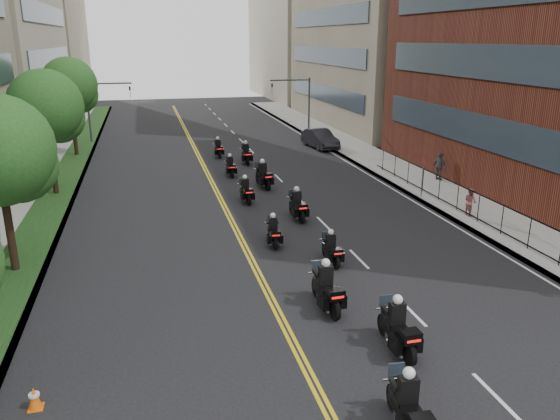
# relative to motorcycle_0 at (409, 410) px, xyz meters

# --- Properties ---
(ground) EXTENTS (160.00, 160.00, 0.00)m
(ground) POSITION_rel_motorcycle_0_xyz_m (-0.16, 0.76, -0.71)
(ground) COLOR black
(ground) RESTS_ON ground
(sidewalk_right) EXTENTS (4.00, 90.00, 0.15)m
(sidewalk_right) POSITION_rel_motorcycle_0_xyz_m (11.84, 25.76, -0.64)
(sidewalk_right) COLOR gray
(sidewalk_right) RESTS_ON ground
(sidewalk_left) EXTENTS (4.00, 90.00, 0.15)m
(sidewalk_left) POSITION_rel_motorcycle_0_xyz_m (-12.16, 25.76, -0.64)
(sidewalk_left) COLOR gray
(sidewalk_left) RESTS_ON ground
(grass_strip) EXTENTS (2.00, 90.00, 0.04)m
(grass_strip) POSITION_rel_motorcycle_0_xyz_m (-11.36, 25.76, -0.54)
(grass_strip) COLOR black
(grass_strip) RESTS_ON sidewalk_left
(building_right_far) EXTENTS (15.00, 28.00, 26.00)m
(building_right_far) POSITION_rel_motorcycle_0_xyz_m (21.34, 78.76, 12.29)
(building_right_far) COLOR #A69E86
(building_right_far) RESTS_ON ground
(building_left_far) EXTENTS (16.00, 28.00, 26.00)m
(building_left_far) POSITION_rel_motorcycle_0_xyz_m (-22.16, 78.76, 12.29)
(building_left_far) COLOR #776E57
(building_left_far) RESTS_ON ground
(iron_fence) EXTENTS (0.05, 28.00, 1.50)m
(iron_fence) POSITION_rel_motorcycle_0_xyz_m (10.84, 12.76, 0.19)
(iron_fence) COLOR black
(iron_fence) RESTS_ON sidewalk_right
(street_trees) EXTENTS (4.40, 38.40, 7.98)m
(street_trees) POSITION_rel_motorcycle_0_xyz_m (-11.21, 19.36, 4.42)
(street_trees) COLOR black
(street_trees) RESTS_ON ground
(traffic_signal_right) EXTENTS (4.09, 0.20, 5.60)m
(traffic_signal_right) POSITION_rel_motorcycle_0_xyz_m (9.37, 42.76, 2.99)
(traffic_signal_right) COLOR #3F3F44
(traffic_signal_right) RESTS_ON ground
(traffic_signal_left) EXTENTS (4.09, 0.20, 5.60)m
(traffic_signal_left) POSITION_rel_motorcycle_0_xyz_m (-9.70, 42.76, 2.99)
(traffic_signal_left) COLOR #3F3F44
(traffic_signal_left) RESTS_ON ground
(motorcycle_0) EXTENTS (0.63, 2.44, 1.80)m
(motorcycle_0) POSITION_rel_motorcycle_0_xyz_m (0.00, 0.00, 0.00)
(motorcycle_0) COLOR black
(motorcycle_0) RESTS_ON ground
(motorcycle_1) EXTENTS (0.57, 2.50, 1.85)m
(motorcycle_1) POSITION_rel_motorcycle_0_xyz_m (1.41, 3.55, 0.02)
(motorcycle_1) COLOR black
(motorcycle_1) RESTS_ON ground
(motorcycle_2) EXTENTS (0.61, 2.55, 1.88)m
(motorcycle_2) POSITION_rel_motorcycle_0_xyz_m (0.15, 6.71, 0.03)
(motorcycle_2) COLOR black
(motorcycle_2) RESTS_ON ground
(motorcycle_3) EXTENTS (0.47, 2.06, 1.52)m
(motorcycle_3) POSITION_rel_motorcycle_0_xyz_m (1.69, 10.64, -0.11)
(motorcycle_3) COLOR black
(motorcycle_3) RESTS_ON ground
(motorcycle_4) EXTENTS (0.57, 2.09, 1.54)m
(motorcycle_4) POSITION_rel_motorcycle_0_xyz_m (-0.23, 13.39, -0.10)
(motorcycle_4) COLOR black
(motorcycle_4) RESTS_ON ground
(motorcycle_5) EXTENTS (0.57, 2.42, 1.79)m
(motorcycle_5) POSITION_rel_motorcycle_0_xyz_m (1.89, 16.82, -0.01)
(motorcycle_5) COLOR black
(motorcycle_5) RESTS_ON ground
(motorcycle_6) EXTENTS (0.55, 2.22, 1.64)m
(motorcycle_6) POSITION_rel_motorcycle_0_xyz_m (-0.22, 20.65, -0.06)
(motorcycle_6) COLOR black
(motorcycle_6) RESTS_ON ground
(motorcycle_7) EXTENTS (0.76, 2.54, 1.88)m
(motorcycle_7) POSITION_rel_motorcycle_0_xyz_m (1.50, 23.64, 0.03)
(motorcycle_7) COLOR black
(motorcycle_7) RESTS_ON ground
(motorcycle_8) EXTENTS (0.49, 2.15, 1.59)m
(motorcycle_8) POSITION_rel_motorcycle_0_xyz_m (-0.10, 27.31, -0.09)
(motorcycle_8) COLOR black
(motorcycle_8) RESTS_ON ground
(motorcycle_9) EXTENTS (0.56, 2.41, 1.78)m
(motorcycle_9) POSITION_rel_motorcycle_0_xyz_m (1.71, 30.97, -0.01)
(motorcycle_9) COLOR black
(motorcycle_9) RESTS_ON ground
(motorcycle_10) EXTENTS (0.52, 2.24, 1.66)m
(motorcycle_10) POSITION_rel_motorcycle_0_xyz_m (-0.05, 33.93, -0.06)
(motorcycle_10) COLOR black
(motorcycle_10) RESTS_ON ground
(parked_sedan) EXTENTS (2.28, 5.11, 1.63)m
(parked_sedan) POSITION_rel_motorcycle_0_xyz_m (9.24, 35.65, 0.10)
(parked_sedan) COLOR black
(parked_sedan) RESTS_ON ground
(pedestrian_b) EXTENTS (0.64, 0.78, 1.50)m
(pedestrian_b) POSITION_rel_motorcycle_0_xyz_m (11.04, 14.84, 0.19)
(pedestrian_b) COLOR #9C5655
(pedestrian_b) RESTS_ON sidewalk_right
(pedestrian_c) EXTENTS (0.72, 1.18, 1.87)m
(pedestrian_c) POSITION_rel_motorcycle_0_xyz_m (13.34, 22.17, 0.37)
(pedestrian_c) COLOR #45454E
(pedestrian_c) RESTS_ON sidewalk_right
(traffic_cone) EXTENTS (0.38, 0.38, 0.64)m
(traffic_cone) POSITION_rel_motorcycle_0_xyz_m (-9.06, 3.26, -0.40)
(traffic_cone) COLOR #F35F0C
(traffic_cone) RESTS_ON ground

